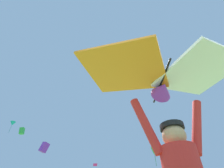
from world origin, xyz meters
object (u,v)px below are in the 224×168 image
object	(u,v)px
distant_kite_white_high_right	(129,70)
distant_kite_purple_mid_left	(44,147)
distant_kite_green_high_left	(22,131)
distant_kite_green_overhead_distant	(154,151)
held_stunt_kite	(162,75)
distant_kite_magenta_low_left	(95,165)
distant_kite_teal_low_right	(12,124)

from	to	relation	value
distant_kite_white_high_right	distant_kite_purple_mid_left	xyz separation A→B (m)	(-8.19, 12.08, -7.72)
distant_kite_white_high_right	distant_kite_green_high_left	size ratio (longest dim) A/B	1.58
distant_kite_green_overhead_distant	distant_kite_purple_mid_left	bearing A→B (deg)	129.59
distant_kite_white_high_right	distant_kite_green_overhead_distant	size ratio (longest dim) A/B	0.77
held_stunt_kite	distant_kite_white_high_right	world-z (taller)	distant_kite_white_high_right
distant_kite_purple_mid_left	distant_kite_green_overhead_distant	size ratio (longest dim) A/B	0.89
distant_kite_magenta_low_left	held_stunt_kite	bearing A→B (deg)	-105.91
distant_kite_green_high_left	distant_kite_green_overhead_distant	bearing A→B (deg)	-31.72
held_stunt_kite	distant_kite_magenta_low_left	world-z (taller)	distant_kite_magenta_low_left
distant_kite_purple_mid_left	distant_kite_teal_low_right	distance (m)	7.07
distant_kite_white_high_right	distant_kite_green_high_left	world-z (taller)	distant_kite_white_high_right
distant_kite_teal_low_right	distant_kite_green_overhead_distant	size ratio (longest dim) A/B	1.03
held_stunt_kite	distant_kite_purple_mid_left	bearing A→B (deg)	91.61
distant_kite_magenta_low_left	distant_kite_green_overhead_distant	bearing A→B (deg)	-90.96
distant_kite_white_high_right	distant_kite_green_overhead_distant	distance (m)	11.19
distant_kite_magenta_low_left	distant_kite_teal_low_right	bearing A→B (deg)	-158.27
held_stunt_kite	distant_kite_magenta_low_left	xyz separation A→B (m)	(9.79, 34.34, 9.33)
distant_kite_white_high_right	distant_kite_purple_mid_left	size ratio (longest dim) A/B	0.86
distant_kite_green_high_left	distant_kite_magenta_low_left	world-z (taller)	distant_kite_magenta_low_left
distant_kite_white_high_right	distant_kite_green_high_left	xyz separation A→B (m)	(-11.33, 8.01, -7.57)
distant_kite_magenta_low_left	distant_kite_green_high_left	bearing A→B (deg)	-137.19
held_stunt_kite	distant_kite_magenta_low_left	distance (m)	36.91
distant_kite_purple_mid_left	distant_kite_white_high_right	bearing A→B (deg)	-55.84
distant_kite_green_overhead_distant	distant_kite_white_high_right	bearing A→B (deg)	173.85
distant_kite_green_high_left	distant_kite_purple_mid_left	bearing A→B (deg)	52.31
held_stunt_kite	distant_kite_white_high_right	xyz separation A→B (m)	(7.47, 13.68, 15.93)
distant_kite_white_high_right	distant_kite_green_overhead_distant	world-z (taller)	distant_kite_white_high_right
held_stunt_kite	distant_kite_green_high_left	xyz separation A→B (m)	(-3.86, 21.69, 8.36)
held_stunt_kite	distant_kite_teal_low_right	distance (m)	31.04
distant_kite_white_high_right	distant_kite_magenta_low_left	xyz separation A→B (m)	(2.32, 20.66, -6.60)
distant_kite_purple_mid_left	distant_kite_teal_low_right	size ratio (longest dim) A/B	0.87
distant_kite_teal_low_right	distant_kite_green_overhead_distant	distance (m)	22.51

